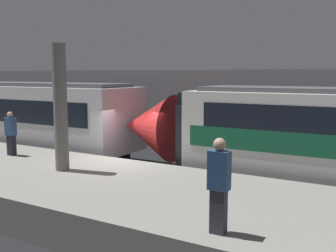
# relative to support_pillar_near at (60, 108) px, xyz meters

# --- Properties ---
(ground_plane) EXTENTS (120.00, 120.00, 0.00)m
(ground_plane) POSITION_rel_support_pillar_near_xyz_m (0.56, 2.25, -2.85)
(ground_plane) COLOR black
(platform) EXTENTS (40.00, 4.95, 0.94)m
(platform) POSITION_rel_support_pillar_near_xyz_m (0.56, -0.23, -2.38)
(platform) COLOR gray
(platform) RESTS_ON ground
(station_rear_barrier) EXTENTS (50.00, 0.15, 4.05)m
(station_rear_barrier) POSITION_rel_support_pillar_near_xyz_m (0.56, 8.86, -0.82)
(station_rear_barrier) COLOR #939399
(station_rear_barrier) RESTS_ON ground
(support_pillar_near) EXTENTS (0.41, 0.41, 3.81)m
(support_pillar_near) POSITION_rel_support_pillar_near_xyz_m (0.00, 0.00, 0.00)
(support_pillar_near) COLOR slate
(support_pillar_near) RESTS_ON platform
(person_waiting) EXTENTS (0.38, 0.24, 1.78)m
(person_waiting) POSITION_rel_support_pillar_near_xyz_m (5.99, -2.08, -0.96)
(person_waiting) COLOR #2D2D38
(person_waiting) RESTS_ON platform
(person_walking) EXTENTS (0.38, 0.24, 1.58)m
(person_walking) POSITION_rel_support_pillar_near_xyz_m (-3.18, 0.69, -1.08)
(person_walking) COLOR black
(person_walking) RESTS_ON platform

